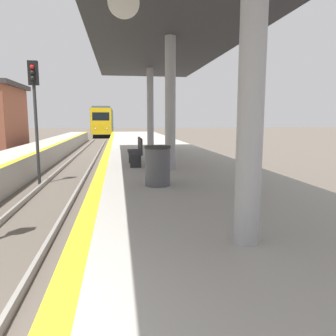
% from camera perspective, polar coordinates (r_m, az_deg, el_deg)
% --- Properties ---
extents(train, '(2.80, 19.12, 4.37)m').
position_cam_1_polar(train, '(54.35, -11.12, 7.94)').
color(train, black).
rests_on(train, ground).
extents(signal_mid, '(0.36, 0.31, 4.76)m').
position_cam_1_polar(signal_mid, '(13.84, -22.20, 10.97)').
color(signal_mid, '#2D2D2D').
rests_on(signal_mid, ground).
extents(station_canopy, '(4.69, 17.99, 4.11)m').
position_cam_1_polar(station_canopy, '(10.13, 0.41, 21.86)').
color(station_canopy, '#99999E').
rests_on(station_canopy, platform_right).
extents(trash_bin, '(0.61, 0.61, 0.93)m').
position_cam_1_polar(trash_bin, '(7.58, -1.82, 0.40)').
color(trash_bin, '#4C4C51').
rests_on(trash_bin, platform_right).
extents(bench, '(0.44, 1.51, 0.92)m').
position_cam_1_polar(bench, '(11.08, -5.52, 2.99)').
color(bench, '#28282D').
rests_on(bench, platform_right).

